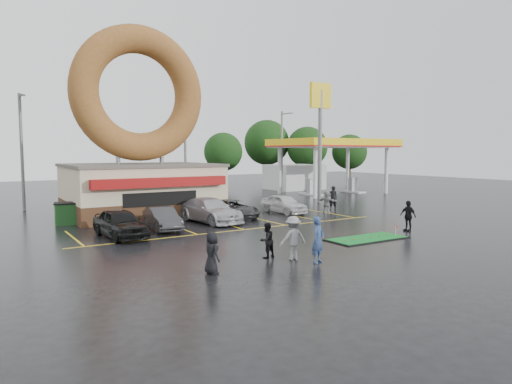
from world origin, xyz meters
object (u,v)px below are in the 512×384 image
shell_sign (320,120)px  car_silver (210,210)px  streetlight_mid (186,149)px  dumpster (71,214)px  car_dgrey (162,219)px  person_cameraman (408,216)px  putting_green (367,238)px  car_grey (234,209)px  streetlight_left (22,149)px  donut_shop (140,153)px  person_blue (318,240)px  car_black (120,223)px  streetlight_right (282,150)px  car_white (284,204)px  gas_station (316,159)px

shell_sign → car_silver: size_ratio=1.97×
car_silver → streetlight_mid: bearing=64.9°
streetlight_mid → dumpster: bearing=-141.3°
streetlight_mid → car_dgrey: bearing=-118.3°
shell_sign → person_cameraman: 16.35m
streetlight_mid → putting_green: streetlight_mid is taller
dumpster → car_grey: bearing=-5.9°
streetlight_mid → streetlight_left: bearing=-175.9°
car_dgrey → streetlight_left: bearing=117.7°
streetlight_left → streetlight_mid: size_ratio=1.00×
streetlight_left → car_silver: size_ratio=1.68×
donut_shop → streetlight_mid: donut_shop is taller
car_grey → person_blue: (-3.43, -13.01, 0.35)m
car_black → person_cameraman: (14.57, -6.92, 0.12)m
donut_shop → dumpster: bearing=-160.4°
streetlight_right → car_grey: bearing=-135.2°
car_dgrey → putting_green: size_ratio=0.90×
car_black → car_dgrey: car_black is taller
car_grey → person_blue: size_ratio=2.30×
streetlight_right → putting_green: (-12.06, -24.48, -4.75)m
streetlight_left → person_blue: bearing=-71.3°
shell_sign → putting_green: 18.66m
streetlight_left → donut_shop: bearing=-44.8°
car_dgrey → car_grey: (6.00, 2.04, -0.05)m
streetlight_mid → car_dgrey: 17.56m
person_cameraman → dumpster: (-15.95, 13.17, -0.23)m
donut_shop → streetlight_mid: (7.00, 7.95, 0.32)m
person_blue → streetlight_left: bearing=87.0°
car_dgrey → car_white: car_white is taller
car_dgrey → dumpster: car_dgrey is taller
streetlight_left → putting_green: size_ratio=2.01×
streetlight_right → dumpster: bearing=-156.0°
person_blue → donut_shop: bearing=72.9°
car_dgrey → person_blue: bearing=-72.0°
person_cameraman → person_blue: bearing=-73.9°
gas_station → person_cameraman: (-12.27, -22.99, -2.82)m
streetlight_right → donut_shop: bearing=-154.8°
car_black → car_dgrey: (2.73, 1.02, -0.10)m
gas_station → car_white: bearing=-136.9°
car_black → person_cameraman: 16.13m
donut_shop → shell_sign: 16.29m
gas_station → car_white: 19.17m
streetlight_mid → car_white: size_ratio=2.18×
shell_sign → car_grey: 13.63m
car_silver → car_grey: car_silver is taller
streetlight_mid → car_white: 13.72m
shell_sign → car_white: (-6.83, -4.00, -6.67)m
streetlight_right → car_white: size_ratio=2.18×
gas_station → person_blue: 33.89m
streetlight_mid → person_cameraman: size_ratio=5.09×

